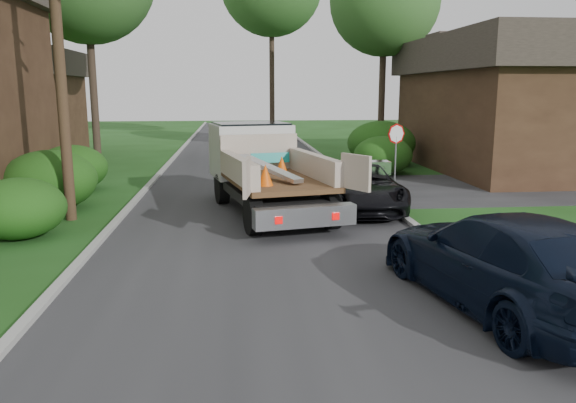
# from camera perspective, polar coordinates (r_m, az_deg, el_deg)

# --- Properties ---
(ground) EXTENTS (120.00, 120.00, 0.00)m
(ground) POSITION_cam_1_polar(r_m,az_deg,el_deg) (11.93, -1.57, -6.68)
(ground) COLOR #1A4213
(ground) RESTS_ON ground
(road) EXTENTS (8.00, 90.00, 0.02)m
(road) POSITION_cam_1_polar(r_m,az_deg,el_deg) (21.66, -3.35, 1.44)
(road) COLOR #28282B
(road) RESTS_ON ground
(side_street) EXTENTS (16.00, 7.00, 0.02)m
(side_street) POSITION_cam_1_polar(r_m,az_deg,el_deg) (24.28, 26.36, 1.35)
(side_street) COLOR #28282B
(side_street) RESTS_ON ground
(curb_left) EXTENTS (0.20, 90.00, 0.12)m
(curb_left) POSITION_cam_1_polar(r_m,az_deg,el_deg) (21.89, -14.14, 1.37)
(curb_left) COLOR #9E9E99
(curb_left) RESTS_ON ground
(curb_right) EXTENTS (0.20, 90.00, 0.12)m
(curb_right) POSITION_cam_1_polar(r_m,az_deg,el_deg) (22.17, 7.30, 1.74)
(curb_right) COLOR #9E9E99
(curb_right) RESTS_ON ground
(stop_sign) EXTENTS (0.71, 0.32, 2.48)m
(stop_sign) POSITION_cam_1_polar(r_m,az_deg,el_deg) (21.27, 10.91, 5.90)
(stop_sign) COLOR slate
(stop_sign) RESTS_ON ground
(utility_pole) EXTENTS (2.42, 1.25, 10.00)m
(utility_pole) POSITION_cam_1_polar(r_m,az_deg,el_deg) (17.06, -22.34, 15.46)
(utility_pole) COLOR #382619
(utility_pole) RESTS_ON ground
(house_left_far) EXTENTS (7.56, 7.56, 6.00)m
(house_left_far) POSITION_cam_1_polar(r_m,az_deg,el_deg) (35.70, -26.69, 9.03)
(house_left_far) COLOR #352115
(house_left_far) RESTS_ON ground
(house_right) EXTENTS (9.72, 12.96, 6.20)m
(house_right) POSITION_cam_1_polar(r_m,az_deg,el_deg) (28.83, 23.40, 9.28)
(house_right) COLOR #352115
(house_right) RESTS_ON ground
(hedge_left_a) EXTENTS (2.34, 2.34, 1.53)m
(hedge_left_a) POSITION_cam_1_polar(r_m,az_deg,el_deg) (15.61, -25.74, -0.63)
(hedge_left_a) COLOR #1C4810
(hedge_left_a) RESTS_ON ground
(hedge_left_b) EXTENTS (2.86, 2.86, 1.87)m
(hedge_left_b) POSITION_cam_1_polar(r_m,az_deg,el_deg) (18.94, -23.04, 2.01)
(hedge_left_b) COLOR #1C4810
(hedge_left_b) RESTS_ON ground
(hedge_left_c) EXTENTS (2.60, 2.60, 1.70)m
(hedge_left_c) POSITION_cam_1_polar(r_m,az_deg,el_deg) (22.35, -21.10, 3.21)
(hedge_left_c) COLOR #1C4810
(hedge_left_c) RESTS_ON ground
(hedge_right_a) EXTENTS (2.60, 2.60, 1.70)m
(hedge_right_a) POSITION_cam_1_polar(r_m,az_deg,el_deg) (25.36, 9.62, 4.66)
(hedge_right_a) COLOR #1C4810
(hedge_right_a) RESTS_ON ground
(hedge_right_b) EXTENTS (3.38, 3.38, 2.21)m
(hedge_right_b) POSITION_cam_1_polar(r_m,az_deg,el_deg) (28.39, 9.45, 5.86)
(hedge_right_b) COLOR #1C4810
(hedge_right_b) RESTS_ON ground
(tree_right_far) EXTENTS (6.00, 6.00, 11.50)m
(tree_right_far) POSITION_cam_1_polar(r_m,az_deg,el_deg) (32.76, 9.80, 19.48)
(tree_right_far) COLOR #2D2119
(tree_right_far) RESTS_ON ground
(flatbed_truck) EXTENTS (4.23, 7.35, 2.62)m
(flatbed_truck) POSITION_cam_1_polar(r_m,az_deg,el_deg) (17.75, -2.81, 3.94)
(flatbed_truck) COLOR black
(flatbed_truck) RESTS_ON ground
(black_pickup) EXTENTS (2.74, 5.31, 1.43)m
(black_pickup) POSITION_cam_1_polar(r_m,az_deg,el_deg) (17.75, 7.28, 1.55)
(black_pickup) COLOR black
(black_pickup) RESTS_ON ground
(navy_suv) EXTENTS (3.21, 6.01, 1.66)m
(navy_suv) POSITION_cam_1_polar(r_m,az_deg,el_deg) (10.28, 21.22, -5.59)
(navy_suv) COLOR black
(navy_suv) RESTS_ON ground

